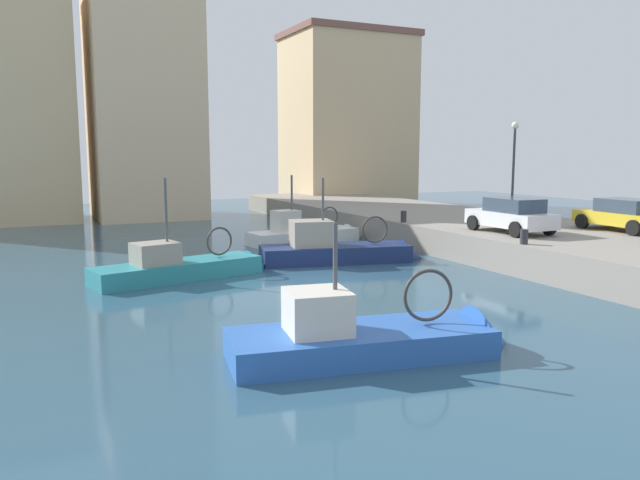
% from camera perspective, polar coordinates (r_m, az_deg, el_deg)
% --- Properties ---
extents(water_surface, '(80.00, 80.00, 0.00)m').
position_cam_1_polar(water_surface, '(21.42, -0.14, -4.09)').
color(water_surface, '#2D5166').
rests_on(water_surface, ground).
extents(quay_wall, '(9.00, 56.00, 1.20)m').
position_cam_1_polar(quay_wall, '(28.12, 21.57, -0.50)').
color(quay_wall, gray).
rests_on(quay_wall, ground).
extents(fishing_boat_navy, '(7.17, 3.21, 4.35)m').
position_cam_1_polar(fishing_boat_navy, '(25.76, 2.03, -1.65)').
color(fishing_boat_navy, navy).
rests_on(fishing_boat_navy, ground).
extents(fishing_boat_blue, '(6.87, 3.11, 3.96)m').
position_cam_1_polar(fishing_boat_blue, '(14.16, 5.34, -10.03)').
color(fishing_boat_blue, '#2D60B7').
rests_on(fishing_boat_blue, ground).
extents(fishing_boat_teal, '(7.04, 3.05, 4.38)m').
position_cam_1_polar(fishing_boat_teal, '(22.97, -12.21, -3.15)').
color(fishing_boat_teal, teal).
rests_on(fishing_boat_teal, ground).
extents(fishing_boat_white, '(6.66, 2.54, 4.22)m').
position_cam_1_polar(fishing_boat_white, '(31.29, -1.03, -0.01)').
color(fishing_boat_white, white).
rests_on(fishing_boat_white, ground).
extents(parked_car_white, '(1.99, 3.89, 1.46)m').
position_cam_1_polar(parked_car_white, '(26.92, 17.25, 2.21)').
color(parked_car_white, silver).
rests_on(parked_car_white, quay_wall).
extents(parked_car_yellow, '(2.14, 3.95, 1.38)m').
position_cam_1_polar(parked_car_yellow, '(29.25, 26.27, 2.12)').
color(parked_car_yellow, gold).
rests_on(parked_car_yellow, quay_wall).
extents(mooring_bollard_mid, '(0.28, 0.28, 0.55)m').
position_cam_1_polar(mooring_bollard_mid, '(23.68, 18.32, 0.29)').
color(mooring_bollard_mid, '#2D2D33').
rests_on(mooring_bollard_mid, quay_wall).
extents(mooring_bollard_north, '(0.28, 0.28, 0.55)m').
position_cam_1_polar(mooring_bollard_north, '(29.93, 7.72, 2.16)').
color(mooring_bollard_north, '#2D2D33').
rests_on(mooring_bollard_north, quay_wall).
extents(quay_streetlamp, '(0.36, 0.36, 4.83)m').
position_cam_1_polar(quay_streetlamp, '(32.34, 17.48, 7.59)').
color(quay_streetlamp, '#38383D').
rests_on(quay_streetlamp, quay_wall).
extents(waterfront_building_west, '(7.31, 8.35, 18.85)m').
position_cam_1_polar(waterfront_building_west, '(45.59, -16.07, 13.95)').
color(waterfront_building_west, beige).
rests_on(waterfront_building_west, ground).
extents(waterfront_building_central, '(10.25, 7.70, 14.57)m').
position_cam_1_polar(waterfront_building_central, '(53.88, 2.53, 11.01)').
color(waterfront_building_central, '#D1B284').
rests_on(waterfront_building_central, ground).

